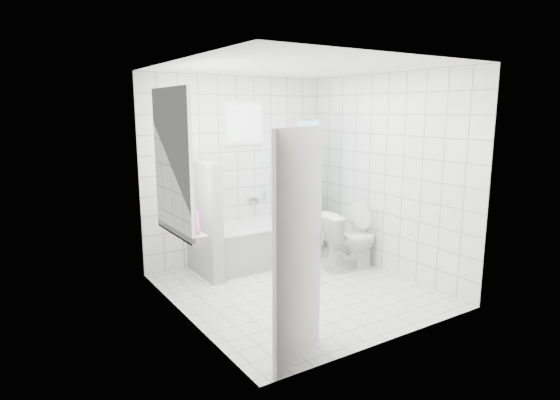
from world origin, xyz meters
TOP-DOWN VIEW (x-y plane):
  - ground at (0.00, 0.00)m, footprint 3.00×3.00m
  - ceiling at (0.00, 0.00)m, footprint 3.00×3.00m
  - wall_back at (0.00, 1.50)m, footprint 2.80×0.02m
  - wall_front at (0.00, -1.50)m, footprint 2.80×0.02m
  - wall_left at (-1.40, 0.00)m, footprint 0.02×3.00m
  - wall_right at (1.40, 0.00)m, footprint 0.02×3.00m
  - window_left at (-1.35, 0.30)m, footprint 0.01×0.90m
  - window_back at (0.10, 1.46)m, footprint 0.50×0.01m
  - window_sill at (-1.31, 0.30)m, footprint 0.18×1.02m
  - door at (-0.90, -1.30)m, footprint 0.73×0.40m
  - bathtub at (0.13, 1.12)m, footprint 1.58×0.77m
  - partition_wall at (-0.72, 1.07)m, footprint 0.15×0.85m
  - tiled_ledge at (1.14, 1.38)m, footprint 0.40×0.24m
  - toilet at (1.03, 0.25)m, footprint 0.84×0.55m
  - curtain_rod at (0.86, 1.10)m, footprint 0.02×0.80m
  - shower_curtain at (0.86, 0.97)m, footprint 0.14×0.48m
  - tub_faucet at (0.23, 1.46)m, footprint 0.18×0.06m
  - sill_bottles at (-1.30, 0.20)m, footprint 0.18×0.76m
  - ledge_bottles at (1.14, 1.34)m, footprint 0.17×0.16m

SIDE VIEW (x-z plane):
  - ground at x=0.00m, z-range 0.00..0.00m
  - tiled_ledge at x=1.14m, z-range 0.00..0.55m
  - bathtub at x=0.13m, z-range 0.00..0.58m
  - toilet at x=1.03m, z-range 0.00..0.80m
  - ledge_bottles at x=1.14m, z-range 0.54..0.80m
  - partition_wall at x=-0.72m, z-range 0.00..1.50m
  - tub_faucet at x=0.23m, z-range 0.82..0.88m
  - window_sill at x=-1.31m, z-range 0.82..0.90m
  - door at x=-0.90m, z-range 0.00..2.00m
  - sill_bottles at x=-1.30m, z-range 0.87..1.17m
  - shower_curtain at x=0.86m, z-range 0.21..1.99m
  - wall_back at x=0.00m, z-range 0.00..2.60m
  - wall_front at x=0.00m, z-range 0.00..2.60m
  - wall_left at x=-1.40m, z-range 0.00..2.60m
  - wall_right at x=1.40m, z-range 0.00..2.60m
  - window_left at x=-1.35m, z-range 0.90..2.30m
  - window_back at x=0.10m, z-range 1.70..2.20m
  - curtain_rod at x=0.86m, z-range 1.99..2.01m
  - ceiling at x=0.00m, z-range 2.60..2.60m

